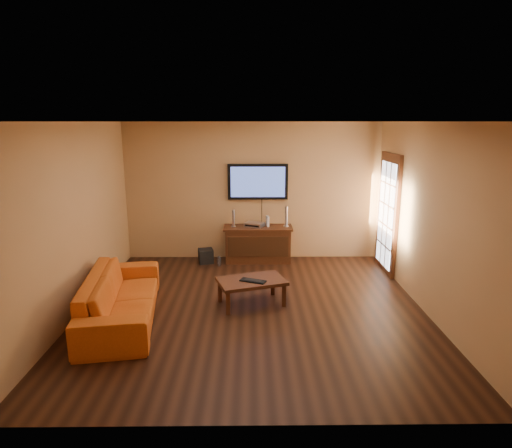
{
  "coord_description": "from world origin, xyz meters",
  "views": [
    {
      "loc": [
        -0.02,
        -5.86,
        2.7
      ],
      "look_at": [
        0.05,
        0.8,
        1.1
      ],
      "focal_mm": 30.0,
      "sensor_mm": 36.0,
      "label": 1
    }
  ],
  "objects_px": {
    "keyboard": "(253,281)",
    "speaker_left": "(233,219)",
    "speaker_right": "(286,217)",
    "sofa": "(121,289)",
    "television": "(258,182)",
    "coffee_table": "(252,283)",
    "media_console": "(258,244)",
    "av_receiver": "(254,225)",
    "subwoofer": "(206,256)",
    "bottle": "(219,261)",
    "game_console": "(268,221)"
  },
  "relations": [
    {
      "from": "media_console",
      "to": "av_receiver",
      "type": "relative_size",
      "value": 3.88
    },
    {
      "from": "sofa",
      "to": "bottle",
      "type": "distance_m",
      "value": 2.57
    },
    {
      "from": "television",
      "to": "subwoofer",
      "type": "relative_size",
      "value": 4.32
    },
    {
      "from": "media_console",
      "to": "coffee_table",
      "type": "xyz_separation_m",
      "value": [
        -0.13,
        -2.06,
        -0.01
      ]
    },
    {
      "from": "game_console",
      "to": "bottle",
      "type": "height_order",
      "value": "game_console"
    },
    {
      "from": "sofa",
      "to": "speaker_right",
      "type": "relative_size",
      "value": 5.75
    },
    {
      "from": "television",
      "to": "subwoofer",
      "type": "distance_m",
      "value": 1.77
    },
    {
      "from": "media_console",
      "to": "speaker_left",
      "type": "height_order",
      "value": "speaker_left"
    },
    {
      "from": "subwoofer",
      "to": "bottle",
      "type": "xyz_separation_m",
      "value": [
        0.27,
        -0.2,
        -0.04
      ]
    },
    {
      "from": "keyboard",
      "to": "speaker_left",
      "type": "bearing_deg",
      "value": 99.86
    },
    {
      "from": "media_console",
      "to": "speaker_right",
      "type": "relative_size",
      "value": 3.38
    },
    {
      "from": "game_console",
      "to": "television",
      "type": "bearing_deg",
      "value": 127.66
    },
    {
      "from": "sofa",
      "to": "keyboard",
      "type": "bearing_deg",
      "value": -85.91
    },
    {
      "from": "speaker_left",
      "to": "keyboard",
      "type": "relative_size",
      "value": 0.82
    },
    {
      "from": "media_console",
      "to": "keyboard",
      "type": "relative_size",
      "value": 3.27
    },
    {
      "from": "coffee_table",
      "to": "subwoofer",
      "type": "distance_m",
      "value": 2.17
    },
    {
      "from": "sofa",
      "to": "game_console",
      "type": "distance_m",
      "value": 3.37
    },
    {
      "from": "coffee_table",
      "to": "speaker_left",
      "type": "xyz_separation_m",
      "value": [
        -0.35,
        2.07,
        0.52
      ]
    },
    {
      "from": "av_receiver",
      "to": "game_console",
      "type": "relative_size",
      "value": 1.7
    },
    {
      "from": "bottle",
      "to": "keyboard",
      "type": "distance_m",
      "value": 1.97
    },
    {
      "from": "media_console",
      "to": "coffee_table",
      "type": "bearing_deg",
      "value": -93.51
    },
    {
      "from": "television",
      "to": "sofa",
      "type": "bearing_deg",
      "value": -125.04
    },
    {
      "from": "coffee_table",
      "to": "sofa",
      "type": "height_order",
      "value": "sofa"
    },
    {
      "from": "speaker_right",
      "to": "av_receiver",
      "type": "relative_size",
      "value": 1.15
    },
    {
      "from": "av_receiver",
      "to": "subwoofer",
      "type": "relative_size",
      "value": 1.26
    },
    {
      "from": "sofa",
      "to": "television",
      "type": "bearing_deg",
      "value": -43.69
    },
    {
      "from": "coffee_table",
      "to": "game_console",
      "type": "bearing_deg",
      "value": 81.44
    },
    {
      "from": "subwoofer",
      "to": "media_console",
      "type": "bearing_deg",
      "value": -9.03
    },
    {
      "from": "coffee_table",
      "to": "av_receiver",
      "type": "bearing_deg",
      "value": 88.4
    },
    {
      "from": "media_console",
      "to": "speaker_left",
      "type": "relative_size",
      "value": 3.98
    },
    {
      "from": "television",
      "to": "speaker_left",
      "type": "height_order",
      "value": "television"
    },
    {
      "from": "media_console",
      "to": "av_receiver",
      "type": "distance_m",
      "value": 0.39
    },
    {
      "from": "sofa",
      "to": "game_console",
      "type": "bearing_deg",
      "value": -48.06
    },
    {
      "from": "sofa",
      "to": "subwoofer",
      "type": "height_order",
      "value": "sofa"
    },
    {
      "from": "coffee_table",
      "to": "speaker_left",
      "type": "distance_m",
      "value": 2.16
    },
    {
      "from": "television",
      "to": "av_receiver",
      "type": "height_order",
      "value": "television"
    },
    {
      "from": "sofa",
      "to": "speaker_right",
      "type": "bearing_deg",
      "value": -52.85
    },
    {
      "from": "television",
      "to": "coffee_table",
      "type": "xyz_separation_m",
      "value": [
        -0.13,
        -2.28,
        -1.21
      ]
    },
    {
      "from": "coffee_table",
      "to": "av_receiver",
      "type": "relative_size",
      "value": 3.24
    },
    {
      "from": "keyboard",
      "to": "sofa",
      "type": "bearing_deg",
      "value": -167.26
    },
    {
      "from": "television",
      "to": "coffee_table",
      "type": "relative_size",
      "value": 1.05
    },
    {
      "from": "speaker_right",
      "to": "keyboard",
      "type": "distance_m",
      "value": 2.29
    },
    {
      "from": "sofa",
      "to": "subwoofer",
      "type": "relative_size",
      "value": 8.33
    },
    {
      "from": "speaker_left",
      "to": "game_console",
      "type": "distance_m",
      "value": 0.67
    },
    {
      "from": "speaker_left",
      "to": "av_receiver",
      "type": "distance_m",
      "value": 0.43
    },
    {
      "from": "av_receiver",
      "to": "bottle",
      "type": "bearing_deg",
      "value": -131.02
    },
    {
      "from": "media_console",
      "to": "game_console",
      "type": "distance_m",
      "value": 0.49
    },
    {
      "from": "coffee_table",
      "to": "subwoofer",
      "type": "relative_size",
      "value": 4.1
    },
    {
      "from": "speaker_right",
      "to": "speaker_left",
      "type": "bearing_deg",
      "value": -179.81
    },
    {
      "from": "game_console",
      "to": "subwoofer",
      "type": "bearing_deg",
      "value": 176.41
    }
  ]
}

